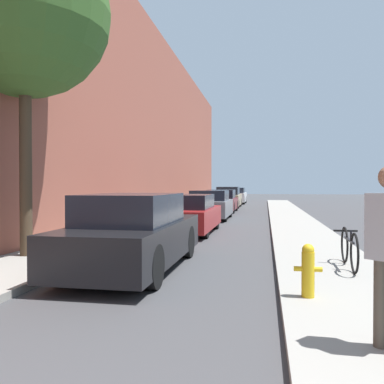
{
  "coord_description": "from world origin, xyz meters",
  "views": [
    {
      "loc": [
        1.7,
        0.16,
        1.63
      ],
      "look_at": [
        -0.17,
        10.35,
        1.46
      ],
      "focal_mm": 37.53,
      "sensor_mm": 36.0,
      "label": 1
    }
  ],
  "objects": [
    {
      "name": "parked_car_champagne",
      "position": [
        -1.0,
        29.81,
        0.71
      ],
      "size": [
        1.73,
        4.5,
        1.52
      ],
      "color": "black",
      "rests_on": "ground"
    },
    {
      "name": "parked_car_white",
      "position": [
        -0.95,
        36.02,
        0.69
      ],
      "size": [
        1.81,
        4.64,
        1.42
      ],
      "color": "black",
      "rests_on": "ground"
    },
    {
      "name": "building_facade_left",
      "position": [
        -4.25,
        16.0,
        4.92
      ],
      "size": [
        0.7,
        52.0,
        9.85
      ],
      "color": "brown",
      "rests_on": "ground"
    },
    {
      "name": "parked_car_black",
      "position": [
        -0.8,
        7.58,
        0.7
      ],
      "size": [
        1.72,
        4.57,
        1.47
      ],
      "color": "black",
      "rests_on": "ground"
    },
    {
      "name": "fire_hydrant",
      "position": [
        2.27,
        5.76,
        0.49
      ],
      "size": [
        0.37,
        0.17,
        0.72
      ],
      "color": "gold",
      "rests_on": "sidewalk_right"
    },
    {
      "name": "street_tree_near",
      "position": [
        -3.38,
        8.0,
        5.33
      ],
      "size": [
        3.64,
        3.64,
        7.06
      ],
      "color": "#423323",
      "rests_on": "sidewalk_left"
    },
    {
      "name": "sidewalk_right",
      "position": [
        2.9,
        16.0,
        0.06
      ],
      "size": [
        2.0,
        52.0,
        0.12
      ],
      "color": "gray",
      "rests_on": "ground"
    },
    {
      "name": "parked_car_grey",
      "position": [
        -0.93,
        19.33,
        0.67
      ],
      "size": [
        1.85,
        4.22,
        1.39
      ],
      "color": "black",
      "rests_on": "ground"
    },
    {
      "name": "parked_car_maroon",
      "position": [
        -0.95,
        24.6,
        0.65
      ],
      "size": [
        1.77,
        4.14,
        1.36
      ],
      "color": "black",
      "rests_on": "ground"
    },
    {
      "name": "bicycle",
      "position": [
        3.21,
        7.88,
        0.48
      ],
      "size": [
        0.44,
        1.72,
        0.7
      ],
      "rotation": [
        0.0,
        0.0,
        -0.03
      ],
      "color": "black",
      "rests_on": "sidewalk_right"
    },
    {
      "name": "sidewalk_left",
      "position": [
        -2.9,
        16.0,
        0.06
      ],
      "size": [
        2.0,
        52.0,
        0.12
      ],
      "color": "gray",
      "rests_on": "ground"
    },
    {
      "name": "parked_car_red",
      "position": [
        -0.95,
        13.63,
        0.64
      ],
      "size": [
        1.86,
        4.4,
        1.32
      ],
      "color": "black",
      "rests_on": "ground"
    },
    {
      "name": "ground_plane",
      "position": [
        0.0,
        16.0,
        0.0
      ],
      "size": [
        120.0,
        120.0,
        0.0
      ],
      "primitive_type": "plane",
      "color": "#3D3D3F"
    }
  ]
}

